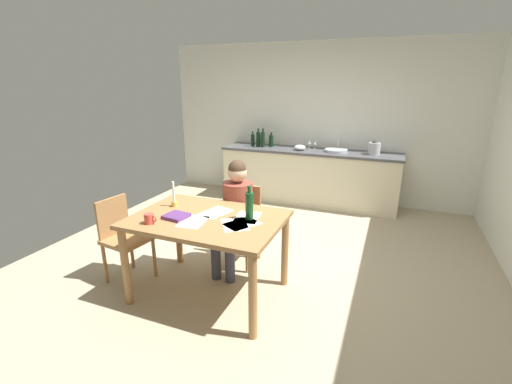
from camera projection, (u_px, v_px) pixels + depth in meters
The scene contains 25 objects.
ground_plane at pixel (260, 263), 3.99m from camera, with size 5.20×5.20×0.04m, color tan.
wall_back at pixel (315, 123), 5.90m from camera, with size 5.20×0.12×2.60m, color silver.
kitchen_counter at pixel (308, 176), 5.83m from camera, with size 2.91×0.64×0.90m.
dining_table at pixel (208, 228), 3.18m from camera, with size 1.36×0.96×0.79m.
chair_at_table at pixel (241, 221), 3.88m from camera, with size 0.40×0.40×0.87m.
person_seated at pixel (235, 209), 3.69m from camera, with size 0.32×0.59×1.19m.
chair_side_empty at pixel (123, 236), 3.51m from camera, with size 0.45×0.45×0.86m.
coffee_mug at pixel (149, 219), 3.00m from camera, with size 0.12×0.08×0.09m.
candlestick at pixel (174, 200), 3.41m from camera, with size 0.06×0.06×0.25m.
book_magazine at pixel (176, 216), 3.13m from camera, with size 0.20×0.19×0.03m, color #57306B.
paper_letter at pixel (193, 222), 3.05m from camera, with size 0.21×0.30×0.00m, color white.
paper_bill at pixel (242, 224), 3.01m from camera, with size 0.21×0.30×0.00m, color white.
paper_envelope at pixel (235, 225), 2.99m from camera, with size 0.21×0.30×0.00m, color white.
paper_receipt at pixel (247, 217), 3.15m from camera, with size 0.21×0.30×0.00m, color white.
paper_notice at pixel (215, 212), 3.27m from camera, with size 0.21×0.30×0.00m, color white.
wine_bottle_on_table at pixel (249, 205), 3.07m from camera, with size 0.07×0.07×0.31m.
sink_unit at pixel (336, 150), 5.54m from camera, with size 0.36×0.36×0.24m.
bottle_oil at pixel (253, 140), 6.02m from camera, with size 0.06×0.06×0.25m.
bottle_vinegar at pixel (258, 139), 5.97m from camera, with size 0.07×0.07×0.31m.
bottle_wine_red at pixel (263, 139), 5.92m from camera, with size 0.07×0.07×0.32m.
bottle_sauce at pixel (271, 141), 5.96m from camera, with size 0.08×0.08×0.24m.
mixing_bowl at pixel (300, 147), 5.67m from camera, with size 0.19×0.19×0.08m, color white.
stovetop_kettle at pixel (374, 148), 5.31m from camera, with size 0.18×0.18×0.22m.
wine_glass_near_sink at pixel (315, 142), 5.78m from camera, with size 0.07×0.07×0.15m.
wine_glass_by_kettle at pixel (310, 142), 5.81m from camera, with size 0.07×0.07×0.15m.
Camera 1 is at (1.28, -3.32, 1.96)m, focal length 24.38 mm.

